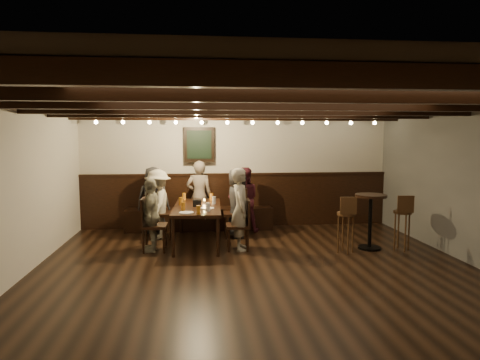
{
  "coord_description": "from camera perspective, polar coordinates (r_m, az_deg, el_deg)",
  "views": [
    {
      "loc": [
        -0.87,
        -5.53,
        1.94
      ],
      "look_at": [
        -0.16,
        1.3,
        1.22
      ],
      "focal_mm": 32.0,
      "sensor_mm": 36.0,
      "label": 1
    }
  ],
  "objects": [
    {
      "name": "plate_near",
      "position": [
        7.0,
        -7.16,
        -4.35
      ],
      "size": [
        0.24,
        0.24,
        0.01
      ],
      "primitive_type": "cylinder",
      "color": "white",
      "rests_on": "dining_table"
    },
    {
      "name": "pint_d",
      "position": [
        7.87,
        -3.49,
        -2.71
      ],
      "size": [
        0.07,
        0.07,
        0.14
      ],
      "primitive_type": "cylinder",
      "color": "silver",
      "rests_on": "dining_table"
    },
    {
      "name": "bar_stool_right",
      "position": [
        7.75,
        20.79,
        -6.22
      ],
      "size": [
        0.31,
        0.33,
        0.96
      ],
      "rotation": [
        0.0,
        0.0,
        -0.17
      ],
      "color": "#352411",
      "rests_on": "floor"
    },
    {
      "name": "person_bench_centre",
      "position": [
        8.72,
        -5.48,
        -2.12
      ],
      "size": [
        0.54,
        0.36,
        1.44
      ],
      "primitive_type": "imported",
      "rotation": [
        0.0,
        0.0,
        3.1
      ],
      "color": "slate",
      "rests_on": "floor"
    },
    {
      "name": "plate_far",
      "position": [
        7.38,
        -4.41,
        -3.78
      ],
      "size": [
        0.24,
        0.24,
        0.01
      ],
      "primitive_type": "cylinder",
      "color": "white",
      "rests_on": "dining_table"
    },
    {
      "name": "high_top_table",
      "position": [
        7.63,
        16.99,
        -4.26
      ],
      "size": [
        0.53,
        0.53,
        0.94
      ],
      "color": "black",
      "rests_on": "floor"
    },
    {
      "name": "condiment_caddy",
      "position": [
        7.63,
        -5.74,
        -3.08
      ],
      "size": [
        0.15,
        0.1,
        0.12
      ],
      "primitive_type": "cube",
      "color": "black",
      "rests_on": "dining_table"
    },
    {
      "name": "person_left_near",
      "position": [
        8.19,
        -10.86,
        -3.15
      ],
      "size": [
        0.52,
        0.87,
        1.31
      ],
      "primitive_type": "imported",
      "rotation": [
        0.0,
        0.0,
        -1.61
      ],
      "color": "#BCB59F",
      "rests_on": "floor"
    },
    {
      "name": "pint_e",
      "position": [
        7.24,
        -7.6,
        -3.51
      ],
      "size": [
        0.07,
        0.07,
        0.14
      ],
      "primitive_type": "cylinder",
      "color": "#BF7219",
      "rests_on": "dining_table"
    },
    {
      "name": "person_bench_left",
      "position": [
        8.65,
        -11.48,
        -2.63
      ],
      "size": [
        0.67,
        0.45,
        1.33
      ],
      "primitive_type": "imported",
      "rotation": [
        0.0,
        0.0,
        3.1
      ],
      "color": "#2B2B2E",
      "rests_on": "floor"
    },
    {
      "name": "pint_a",
      "position": [
        8.38,
        -7.47,
        -2.21
      ],
      "size": [
        0.07,
        0.07,
        0.14
      ],
      "primitive_type": "cylinder",
      "color": "#BF7219",
      "rests_on": "dining_table"
    },
    {
      "name": "person_right_far",
      "position": [
        7.25,
        0.1,
        -3.9
      ],
      "size": [
        0.35,
        0.52,
        1.4
      ],
      "primitive_type": "imported",
      "rotation": [
        0.0,
        0.0,
        1.53
      ],
      "color": "gray",
      "rests_on": "floor"
    },
    {
      "name": "bar_stool_left",
      "position": [
        7.32,
        13.91,
        -6.72
      ],
      "size": [
        0.3,
        0.32,
        0.96
      ],
      "rotation": [
        0.0,
        0.0,
        -0.11
      ],
      "color": "#352411",
      "rests_on": "floor"
    },
    {
      "name": "pint_f",
      "position": [
        7.13,
        -4.27,
        -3.62
      ],
      "size": [
        0.07,
        0.07,
        0.14
      ],
      "primitive_type": "cylinder",
      "color": "silver",
      "rests_on": "dining_table"
    },
    {
      "name": "pint_c",
      "position": [
        7.79,
        -7.91,
        -2.84
      ],
      "size": [
        0.07,
        0.07,
        0.14
      ],
      "primitive_type": "cylinder",
      "color": "#BF7219",
      "rests_on": "dining_table"
    },
    {
      "name": "person_right_near",
      "position": [
        8.14,
        -0.32,
        -3.05
      ],
      "size": [
        0.45,
        0.66,
        1.33
      ],
      "primitive_type": "imported",
      "rotation": [
        0.0,
        0.0,
        1.53
      ],
      "color": "#252527",
      "rests_on": "floor"
    },
    {
      "name": "candle",
      "position": [
        7.97,
        -4.78,
        -2.93
      ],
      "size": [
        0.05,
        0.05,
        0.05
      ],
      "primitive_type": "cylinder",
      "color": "beige",
      "rests_on": "dining_table"
    },
    {
      "name": "chair_right_far",
      "position": [
        7.33,
        -0.15,
        -7.25
      ],
      "size": [
        0.41,
        0.41,
        0.86
      ],
      "rotation": [
        0.0,
        0.0,
        1.53
      ],
      "color": "black",
      "rests_on": "floor"
    },
    {
      "name": "chair_left_far",
      "position": [
        7.39,
        -11.44,
        -7.18
      ],
      "size": [
        0.43,
        0.43,
        0.9
      ],
      "rotation": [
        0.0,
        0.0,
        -1.61
      ],
      "color": "black",
      "rests_on": "floor"
    },
    {
      "name": "pint_g",
      "position": [
        6.88,
        -5.55,
        -3.98
      ],
      "size": [
        0.07,
        0.07,
        0.14
      ],
      "primitive_type": "cylinder",
      "color": "#BF7219",
      "rests_on": "dining_table"
    },
    {
      "name": "dining_table",
      "position": [
        7.69,
        -5.72,
        -3.87
      ],
      "size": [
        0.89,
        1.86,
        0.68
      ],
      "rotation": [
        0.0,
        0.0,
        -0.04
      ],
      "color": "black",
      "rests_on": "floor"
    },
    {
      "name": "chair_left_near",
      "position": [
        8.25,
        -10.61,
        -5.59
      ],
      "size": [
        0.47,
        0.47,
        0.98
      ],
      "rotation": [
        0.0,
        0.0,
        -1.61
      ],
      "color": "black",
      "rests_on": "floor"
    },
    {
      "name": "person_bench_right",
      "position": [
        8.6,
        0.51,
        -2.64
      ],
      "size": [
        0.65,
        0.52,
        1.31
      ],
      "primitive_type": "imported",
      "rotation": [
        0.0,
        0.0,
        3.1
      ],
      "color": "maroon",
      "rests_on": "floor"
    },
    {
      "name": "person_left_far",
      "position": [
        7.32,
        -11.74,
        -4.58
      ],
      "size": [
        0.33,
        0.73,
        1.23
      ],
      "primitive_type": "imported",
      "rotation": [
        0.0,
        0.0,
        -1.61
      ],
      "color": "gray",
      "rests_on": "floor"
    },
    {
      "name": "room",
      "position": [
        7.82,
        -1.58,
        -0.4
      ],
      "size": [
        7.0,
        7.0,
        7.0
      ],
      "color": "black",
      "rests_on": "ground"
    },
    {
      "name": "chair_right_near",
      "position": [
        8.21,
        -0.53,
        -5.62
      ],
      "size": [
        0.45,
        0.45,
        0.95
      ],
      "rotation": [
        0.0,
        0.0,
        1.53
      ],
      "color": "black",
      "rests_on": "floor"
    },
    {
      "name": "pint_b",
      "position": [
        8.31,
        -3.84,
        -2.24
      ],
      "size": [
        0.07,
        0.07,
        0.14
      ],
      "primitive_type": "cylinder",
      "color": "#BF7219",
      "rests_on": "dining_table"
    }
  ]
}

